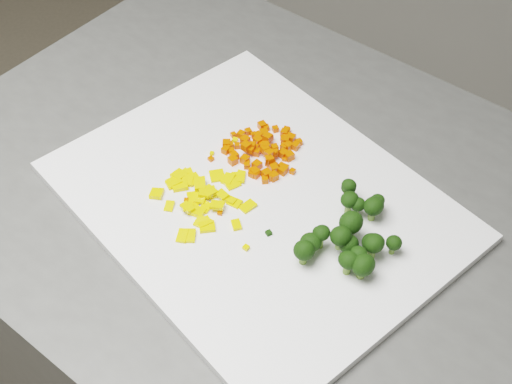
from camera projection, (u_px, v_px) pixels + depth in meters
The scene contains 158 objects.
counter_block at pixel (276, 377), 1.19m from camera, with size 0.90×0.63×0.90m, color #4E4E4B.
cutting_board at pixel (256, 201), 0.84m from camera, with size 0.45×0.35×0.01m, color white.
carrot_pile at pixel (263, 146), 0.87m from camera, with size 0.10×0.10×0.03m, color #DE3E02, non-canonical shape.
pepper_pile at pixel (204, 197), 0.83m from camera, with size 0.12×0.12×0.02m, color yellow, non-canonical shape.
broccoli_pile at pixel (342, 220), 0.78m from camera, with size 0.12×0.12×0.06m, color black, non-canonical shape.
carrot_cube_0 at pixel (275, 129), 0.91m from camera, with size 0.01×0.01×0.01m, color #DE3E02.
carrot_cube_1 at pixel (265, 146), 0.88m from camera, with size 0.01×0.01×0.01m, color #DE3E02.
carrot_cube_2 at pixel (274, 176), 0.85m from camera, with size 0.01×0.01×0.01m, color #DE3E02.
carrot_cube_3 at pixel (266, 151), 0.87m from camera, with size 0.01×0.01×0.01m, color #DE3E02.
carrot_cube_4 at pixel (288, 131), 0.91m from camera, with size 0.01×0.01×0.01m, color #DE3E02.
carrot_cube_5 at pixel (253, 145), 0.88m from camera, with size 0.01×0.01×0.01m, color #DE3E02.
carrot_cube_6 at pixel (288, 146), 0.89m from camera, with size 0.01×0.01×0.01m, color #DE3E02.
carrot_cube_7 at pixel (245, 140), 0.89m from camera, with size 0.01×0.01×0.01m, color #DE3E02.
carrot_cube_8 at pixel (265, 149), 0.87m from camera, with size 0.01×0.01×0.01m, color #DE3E02.
carrot_cube_9 at pixel (257, 165), 0.87m from camera, with size 0.01×0.01×0.01m, color #DE3E02.
carrot_cube_10 at pixel (282, 166), 0.87m from camera, with size 0.01×0.01×0.01m, color #DE3E02.
carrot_cube_11 at pixel (233, 160), 0.87m from camera, with size 0.01×0.01×0.01m, color #DE3E02.
carrot_cube_12 at pixel (256, 152), 0.88m from camera, with size 0.01×0.01×0.01m, color #DE3E02.
carrot_cube_13 at pixel (283, 171), 0.86m from camera, with size 0.01×0.01×0.01m, color #DE3E02.
carrot_cube_14 at pixel (275, 148), 0.87m from camera, with size 0.01×0.01×0.01m, color #DE3E02.
carrot_cube_15 at pixel (283, 154), 0.88m from camera, with size 0.01×0.01×0.01m, color #DE3E02.
carrot_cube_16 at pixel (299, 142), 0.89m from camera, with size 0.01×0.01×0.01m, color #DE3E02.
carrot_cube_17 at pixel (257, 136), 0.90m from camera, with size 0.01×0.01×0.01m, color #DE3E02.
carrot_cube_18 at pixel (275, 152), 0.87m from camera, with size 0.01×0.01×0.01m, color #DE3E02.
carrot_cube_19 at pixel (266, 128), 0.91m from camera, with size 0.01×0.01×0.01m, color #DE3E02.
carrot_cube_20 at pixel (258, 141), 0.89m from camera, with size 0.01×0.01×0.01m, color #DE3E02.
carrot_cube_21 at pixel (254, 151), 0.88m from camera, with size 0.01×0.01×0.01m, color #DE3E02.
carrot_cube_22 at pixel (274, 169), 0.86m from camera, with size 0.01×0.01×0.01m, color #DE3E02.
carrot_cube_23 at pixel (285, 140), 0.89m from camera, with size 0.01×0.01×0.01m, color #DE3E02.
carrot_cube_24 at pixel (246, 146), 0.87m from camera, with size 0.01×0.01×0.01m, color #DE3E02.
carrot_cube_25 at pixel (284, 138), 0.90m from camera, with size 0.01×0.01×0.01m, color #DE3E02.
carrot_cube_26 at pixel (228, 150), 0.88m from camera, with size 0.01×0.01×0.01m, color #DE3E02.
carrot_cube_27 at pixel (267, 172), 0.86m from camera, with size 0.01×0.01×0.01m, color #DE3E02.
carrot_cube_28 at pixel (241, 135), 0.90m from camera, with size 0.01×0.01×0.01m, color #DE3E02.
carrot_cube_29 at pixel (272, 176), 0.85m from camera, with size 0.01×0.01×0.01m, color #DE3E02.
carrot_cube_30 at pixel (233, 135), 0.90m from camera, with size 0.01×0.01×0.01m, color #DE3E02.
carrot_cube_31 at pixel (230, 146), 0.89m from camera, with size 0.01×0.01×0.01m, color #DE3E02.
carrot_cube_32 at pixel (295, 146), 0.89m from camera, with size 0.01×0.01×0.01m, color #DE3E02.
carrot_cube_33 at pixel (268, 138), 0.89m from camera, with size 0.01×0.01×0.01m, color #DE3E02.
carrot_cube_34 at pixel (271, 162), 0.87m from camera, with size 0.01×0.01×0.01m, color #DE3E02.
carrot_cube_35 at pixel (268, 159), 0.86m from camera, with size 0.01×0.01×0.01m, color #DE3E02.
carrot_cube_36 at pixel (245, 160), 0.87m from camera, with size 0.01×0.01×0.01m, color #DE3E02.
carrot_cube_37 at pixel (227, 144), 0.89m from camera, with size 0.01×0.01×0.01m, color #DE3E02.
carrot_cube_38 at pixel (234, 156), 0.88m from camera, with size 0.01×0.01×0.01m, color #DE3E02.
carrot_cube_39 at pixel (251, 171), 0.86m from camera, with size 0.01×0.01×0.01m, color #DE3E02.
carrot_cube_40 at pixel (287, 135), 0.90m from camera, with size 0.01×0.01×0.01m, color #DE3E02.
carrot_cube_41 at pixel (291, 138), 0.90m from camera, with size 0.01×0.01×0.01m, color #DE3E02.
carrot_cube_42 at pixel (250, 150), 0.87m from camera, with size 0.01×0.01×0.01m, color #DE3E02.
carrot_cube_43 at pixel (293, 171), 0.86m from camera, with size 0.01×0.01×0.01m, color #DE3E02.
carrot_cube_44 at pixel (266, 174), 0.86m from camera, with size 0.01×0.01×0.01m, color #DE3E02.
carrot_cube_45 at pixel (274, 153), 0.87m from camera, with size 0.01×0.01×0.01m, color #DE3E02.
carrot_cube_46 at pixel (228, 150), 0.89m from camera, with size 0.01×0.01×0.01m, color #DE3E02.
carrot_cube_47 at pixel (248, 132), 0.91m from camera, with size 0.01×0.01×0.01m, color #DE3E02.
carrot_cube_48 at pixel (265, 147), 0.89m from camera, with size 0.01×0.01×0.01m, color #DE3E02.
carrot_cube_49 at pixel (247, 166), 0.87m from camera, with size 0.01×0.01×0.01m, color #DE3E02.
carrot_cube_50 at pixel (275, 165), 0.87m from camera, with size 0.01×0.01×0.01m, color #DE3E02.
carrot_cube_51 at pixel (270, 160), 0.86m from camera, with size 0.01×0.01×0.01m, color #DE3E02.
carrot_cube_52 at pixel (237, 146), 0.89m from camera, with size 0.01×0.01×0.01m, color #DE3E02.
carrot_cube_53 at pixel (269, 154), 0.87m from camera, with size 0.01×0.01×0.01m, color #DE3E02.
carrot_cube_54 at pixel (284, 133), 0.90m from camera, with size 0.01×0.01×0.01m, color #DE3E02.
carrot_cube_55 at pixel (270, 138), 0.90m from camera, with size 0.01×0.01×0.01m, color #DE3E02.
carrot_cube_56 at pixel (289, 156), 0.88m from camera, with size 0.01×0.01×0.01m, color #DE3E02.
carrot_cube_57 at pixel (256, 147), 0.89m from camera, with size 0.01×0.01×0.01m, color #DE3E02.
carrot_cube_58 at pixel (268, 163), 0.87m from camera, with size 0.01×0.01×0.01m, color #DE3E02.
carrot_cube_59 at pixel (272, 164), 0.87m from camera, with size 0.01×0.01×0.01m, color #DE3E02.
carrot_cube_60 at pixel (285, 168), 0.86m from camera, with size 0.01×0.01×0.01m, color #DE3E02.
carrot_cube_61 at pixel (264, 134), 0.90m from camera, with size 0.01×0.01×0.01m, color #DE3E02.
carrot_cube_62 at pixel (269, 156), 0.88m from camera, with size 0.01×0.01×0.01m, color #DE3E02.
carrot_cube_63 at pixel (252, 174), 0.86m from camera, with size 0.01×0.01×0.01m, color #DE3E02.
carrot_cube_64 at pixel (226, 150), 0.88m from camera, with size 0.01×0.01×0.01m, color #DE3E02.
carrot_cube_65 at pixel (256, 174), 0.86m from camera, with size 0.01×0.01×0.01m, color #DE3E02.
carrot_cube_66 at pixel (245, 143), 0.89m from camera, with size 0.01×0.01×0.01m, color #DE3E02.
carrot_cube_67 at pixel (247, 163), 0.87m from camera, with size 0.01×0.01×0.01m, color #DE3E02.
carrot_cube_68 at pixel (265, 180), 0.85m from camera, with size 0.01×0.01×0.01m, color #DE3E02.
carrot_cube_69 at pixel (267, 150), 0.88m from camera, with size 0.01×0.01×0.01m, color #DE3E02.
carrot_cube_70 at pixel (231, 151), 0.88m from camera, with size 0.01×0.01×0.01m, color #DE3E02.
carrot_cube_71 at pixel (262, 126), 0.91m from camera, with size 0.01×0.01×0.01m, color #DE3E02.
carrot_cube_72 at pixel (255, 173), 0.86m from camera, with size 0.01×0.01×0.01m, color #DE3E02.
carrot_cube_73 at pixel (284, 147), 0.89m from camera, with size 0.01×0.01×0.01m, color #DE3E02.
carrot_cube_74 at pixel (288, 157), 0.88m from camera, with size 0.01×0.01×0.01m, color #DE3E02.
carrot_cube_75 at pixel (262, 145), 0.89m from camera, with size 0.01×0.01×0.01m, color #DE3E02.
carrot_cube_76 at pixel (254, 135), 0.90m from camera, with size 0.01×0.01×0.01m, color #DE3E02.
carrot_cube_77 at pixel (286, 130), 0.91m from camera, with size 0.01×0.01×0.01m, color #DE3E02.
carrot_cube_78 at pixel (273, 174), 0.86m from camera, with size 0.01×0.01×0.01m, color #DE3E02.
pepper_chunk_0 at pixel (187, 207), 0.82m from camera, with size 0.02×0.01×0.00m, color yellow.
pepper_chunk_1 at pixel (222, 195), 0.83m from camera, with size 0.01×0.01×0.00m, color yellow.
pepper_chunk_2 at pixel (194, 180), 0.85m from camera, with size 0.02×0.02×0.00m, color yellow.
pepper_chunk_3 at pixel (188, 207), 0.82m from camera, with size 0.01×0.01×0.00m, color yellow.
pepper_chunk_4 at pixel (248, 206), 0.83m from camera, with size 0.02×0.01×0.00m, color yellow.
pepper_chunk_5 at pixel (204, 222), 0.81m from camera, with size 0.01×0.02×0.00m, color yellow.
pepper_chunk_6 at pixel (233, 184), 0.85m from camera, with size 0.02×0.01×0.00m, color yellow.
pepper_chunk_7 at pixel (187, 174), 0.86m from camera, with size 0.02×0.01×0.00m, color yellow.
pepper_chunk_8 at pixel (179, 177), 0.86m from camera, with size 0.02×0.02×0.00m, color yellow.
pepper_chunk_9 at pixel (193, 197), 0.83m from camera, with size 0.01×0.02×0.00m, color yellow.
pepper_chunk_10 at pixel (238, 177), 0.86m from camera, with size 0.02×0.02×0.00m, color yellow.
pepper_chunk_11 at pixel (200, 198), 0.83m from camera, with size 0.01×0.01×0.00m, color yellow.
pepper_chunk_12 at pixel (206, 207), 0.82m from camera, with size 0.02×0.01×0.00m, color yellow.
pepper_chunk_13 at pixel (174, 182), 0.85m from camera, with size 0.02×0.02×0.00m, color yellow.
pepper_chunk_14 at pixel (206, 191), 0.83m from camera, with size 0.02×0.02×0.00m, color yellow.
pepper_chunk_15 at pixel (228, 179), 0.85m from camera, with size 0.02×0.01×0.00m, color yellow.
pepper_chunk_16 at pixel (230, 200), 0.83m from camera, with size 0.01×0.01×0.00m, color yellow.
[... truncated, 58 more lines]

